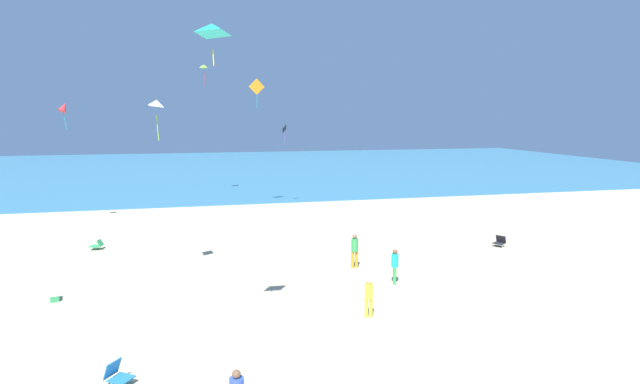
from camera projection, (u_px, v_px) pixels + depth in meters
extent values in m
plane|color=#C6B58C|center=(304.00, 256.00, 25.83)|extent=(120.00, 120.00, 0.00)
cube|color=teal|center=(238.00, 168.00, 69.97)|extent=(120.00, 60.00, 0.05)
cube|color=black|center=(499.00, 243.00, 27.62)|extent=(0.69, 0.71, 0.03)
cube|color=black|center=(501.00, 239.00, 27.77)|extent=(0.44, 0.56, 0.41)
cylinder|color=#B7B7BC|center=(502.00, 246.00, 27.34)|extent=(0.02, 0.02, 0.19)
cylinder|color=#B7B7BC|center=(493.00, 245.00, 27.72)|extent=(0.02, 0.02, 0.19)
cube|color=#2D9956|center=(95.00, 246.00, 27.01)|extent=(0.59, 0.62, 0.03)
cube|color=#2D9956|center=(100.00, 243.00, 27.01)|extent=(0.30, 0.57, 0.35)
cylinder|color=#B7B7BC|center=(90.00, 249.00, 26.75)|extent=(0.02, 0.02, 0.20)
cylinder|color=#B7B7BC|center=(94.00, 247.00, 27.28)|extent=(0.02, 0.02, 0.20)
cube|color=#2370B2|center=(121.00, 379.00, 13.38)|extent=(0.73, 0.73, 0.03)
cube|color=#2370B2|center=(112.00, 369.00, 13.45)|extent=(0.47, 0.54, 0.46)
cylinder|color=#B7B7BC|center=(133.00, 378.00, 13.57)|extent=(0.02, 0.02, 0.19)
cube|color=#339956|center=(55.00, 297.00, 19.59)|extent=(0.43, 0.62, 0.23)
cube|color=white|center=(54.00, 294.00, 19.57)|extent=(0.45, 0.63, 0.04)
cylinder|color=orange|center=(357.00, 260.00, 23.74)|extent=(0.14, 0.14, 0.80)
cylinder|color=orange|center=(353.00, 260.00, 23.74)|extent=(0.14, 0.14, 0.80)
cylinder|color=green|center=(355.00, 245.00, 23.64)|extent=(0.39, 0.39, 0.60)
sphere|color=#846047|center=(355.00, 237.00, 23.58)|extent=(0.22, 0.22, 0.22)
cylinder|color=green|center=(395.00, 276.00, 21.40)|extent=(0.13, 0.13, 0.75)
cylinder|color=green|center=(394.00, 275.00, 21.57)|extent=(0.13, 0.13, 0.75)
cylinder|color=#19ADB2|center=(395.00, 260.00, 21.39)|extent=(0.38, 0.38, 0.56)
sphere|color=brown|center=(395.00, 252.00, 21.33)|extent=(0.21, 0.21, 0.21)
cylinder|color=yellow|center=(366.00, 308.00, 17.90)|extent=(0.12, 0.12, 0.71)
cylinder|color=yellow|center=(371.00, 308.00, 17.89)|extent=(0.12, 0.12, 0.71)
cylinder|color=yellow|center=(369.00, 291.00, 17.80)|extent=(0.36, 0.36, 0.53)
sphere|color=tan|center=(369.00, 281.00, 17.75)|extent=(0.19, 0.19, 0.19)
sphere|color=brown|center=(236.00, 374.00, 12.67)|extent=(0.23, 0.23, 0.23)
cube|color=black|center=(284.00, 129.00, 39.10)|extent=(0.39, 0.63, 0.67)
cylinder|color=purple|center=(284.00, 137.00, 39.19)|extent=(0.07, 0.04, 0.72)
cube|color=orange|center=(257.00, 87.00, 37.42)|extent=(1.18, 0.21, 1.18)
cylinder|color=#1EADAD|center=(257.00, 100.00, 37.57)|extent=(0.06, 0.15, 1.11)
cone|color=red|center=(64.00, 107.00, 31.85)|extent=(0.85, 0.88, 0.77)
cylinder|color=#1EADAD|center=(65.00, 120.00, 31.97)|extent=(0.15, 0.17, 1.14)
pyramid|color=white|center=(157.00, 103.00, 20.69)|extent=(0.79, 0.88, 0.34)
cylinder|color=#99DB33|center=(158.00, 128.00, 20.85)|extent=(0.10, 0.06, 1.04)
pyramid|color=#99DB33|center=(204.00, 66.00, 43.25)|extent=(0.93, 0.92, 0.31)
cylinder|color=red|center=(204.00, 79.00, 43.41)|extent=(0.09, 0.09, 1.15)
pyramid|color=#1EADAD|center=(212.00, 29.00, 13.93)|extent=(1.03, 0.94, 0.42)
cylinder|color=yellow|center=(213.00, 58.00, 14.02)|extent=(0.05, 0.06, 0.43)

